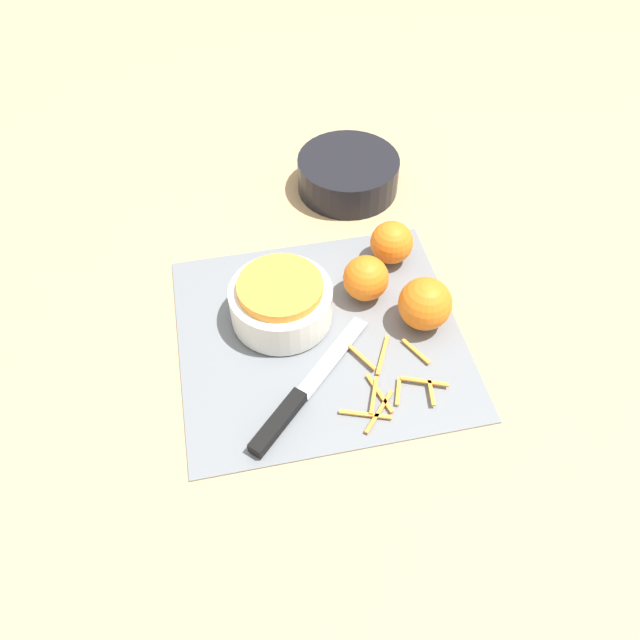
% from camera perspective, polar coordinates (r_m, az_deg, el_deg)
% --- Properties ---
extents(ground_plane, '(4.00, 4.00, 0.00)m').
position_cam_1_polar(ground_plane, '(0.89, -0.00, -1.48)').
color(ground_plane, tan).
extents(cutting_board, '(0.40, 0.37, 0.01)m').
position_cam_1_polar(cutting_board, '(0.89, -0.00, -1.36)').
color(cutting_board, slate).
rests_on(cutting_board, ground_plane).
extents(bowl_speckled, '(0.15, 0.15, 0.07)m').
position_cam_1_polar(bowl_speckled, '(0.88, -3.58, 1.76)').
color(bowl_speckled, silver).
rests_on(bowl_speckled, cutting_board).
extents(bowl_dark, '(0.17, 0.17, 0.06)m').
position_cam_1_polar(bowl_dark, '(1.11, 2.57, 13.18)').
color(bowl_dark, black).
rests_on(bowl_dark, ground_plane).
extents(knife, '(0.20, 0.20, 0.02)m').
position_cam_1_polar(knife, '(0.81, -2.57, -7.79)').
color(knife, black).
rests_on(knife, cutting_board).
extents(orange_left, '(0.07, 0.07, 0.07)m').
position_cam_1_polar(orange_left, '(0.91, 4.21, 3.82)').
color(orange_left, orange).
rests_on(orange_left, cutting_board).
extents(orange_right, '(0.07, 0.07, 0.07)m').
position_cam_1_polar(orange_right, '(0.97, 6.56, 7.05)').
color(orange_right, orange).
rests_on(orange_right, cutting_board).
extents(orange_back, '(0.08, 0.08, 0.08)m').
position_cam_1_polar(orange_back, '(0.88, 9.58, 1.47)').
color(orange_back, orange).
rests_on(orange_back, cutting_board).
extents(peel_pile, '(0.15, 0.15, 0.01)m').
position_cam_1_polar(peel_pile, '(0.84, 6.35, -5.88)').
color(peel_pile, gold).
rests_on(peel_pile, cutting_board).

